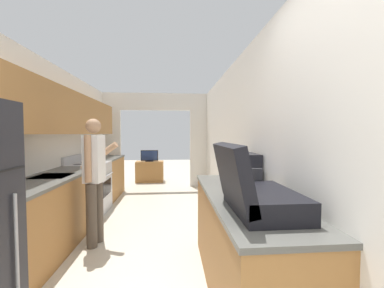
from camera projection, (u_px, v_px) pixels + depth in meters
The scene contains 13 objects.
wall_left at pixel (43, 131), 3.21m from camera, with size 0.38×7.86×2.50m.
wall_right at pixel (246, 148), 3.04m from camera, with size 0.06×7.86×2.50m.
wall_far_with_doorway at pixel (156, 133), 6.26m from camera, with size 3.14×0.06×2.50m.
counter_left at pixel (77, 196), 3.72m from camera, with size 0.62×4.19×0.90m.
counter_right at pixel (243, 244), 2.09m from camera, with size 0.62×1.92×0.90m.
range_oven at pixel (89, 187), 4.25m from camera, with size 0.66×0.75×1.04m.
person at pixel (94, 178), 3.01m from camera, with size 0.52×0.42×1.62m.
suitcase at pixel (252, 191), 1.60m from camera, with size 0.50×0.67×0.47m.
microwave at pixel (240, 168), 2.56m from camera, with size 0.33×0.45×0.32m.
book_stack at pixel (245, 187), 2.13m from camera, with size 0.24×0.31×0.10m.
tv_cabinet at pixel (150, 171), 6.99m from camera, with size 0.80×0.42×0.61m.
television at pixel (149, 156), 6.93m from camera, with size 0.50×0.16×0.33m.
knife at pixel (99, 159), 4.86m from camera, with size 0.14×0.30×0.02m.
Camera 1 is at (0.45, -0.84, 1.43)m, focal length 22.00 mm.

